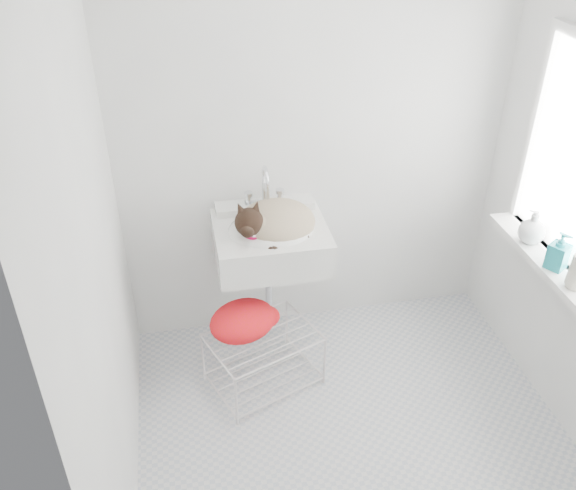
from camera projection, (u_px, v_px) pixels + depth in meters
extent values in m
cube|color=silver|center=(352.00, 432.00, 3.21)|extent=(2.20, 2.00, 0.02)
cube|color=white|center=(315.00, 135.00, 3.35)|extent=(2.20, 0.02, 2.50)
cube|color=white|center=(95.00, 257.00, 2.35)|extent=(0.02, 2.00, 2.50)
cube|color=white|center=(544.00, 259.00, 3.09)|extent=(0.16, 0.88, 0.04)
cube|color=white|center=(270.00, 227.00, 3.31)|extent=(0.61, 0.53, 0.24)
ellipsoid|color=tan|center=(276.00, 222.00, 3.29)|extent=(0.45, 0.39, 0.22)
sphere|color=black|center=(247.00, 216.00, 3.16)|extent=(0.17, 0.17, 0.15)
torus|color=#B9043B|center=(251.00, 223.00, 3.18)|extent=(0.15, 0.14, 0.06)
cube|color=silver|center=(264.00, 361.00, 3.44)|extent=(0.67, 0.57, 0.34)
ellipsoid|color=red|center=(243.00, 328.00, 3.35)|extent=(0.47, 0.42, 0.16)
imported|color=beige|center=(573.00, 287.00, 2.86)|extent=(0.09, 0.09, 0.20)
imported|color=teal|center=(554.00, 267.00, 2.99)|extent=(0.12, 0.12, 0.19)
imported|color=silver|center=(529.00, 242.00, 3.19)|extent=(0.19, 0.19, 0.18)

